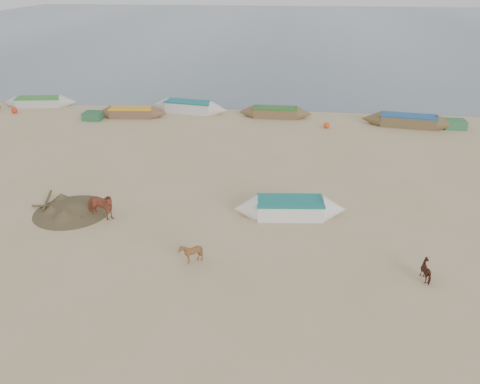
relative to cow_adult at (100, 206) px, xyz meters
name	(u,v)px	position (x,y,z in m)	size (l,w,h in m)	color
ground	(229,255)	(6.42, -2.42, -0.68)	(140.00, 140.00, 0.00)	tan
sea	(283,28)	(6.42, 79.58, -0.67)	(160.00, 160.00, 0.00)	slate
cow_adult	(100,206)	(0.00, 0.00, 0.00)	(0.74, 1.62, 1.37)	#9D4C33
calf_front	(191,253)	(4.95, -3.11, -0.23)	(0.73, 0.82, 0.91)	brown
calf_right	(428,271)	(14.13, -3.23, -0.30)	(0.76, 0.65, 0.77)	#52251A
near_canoe	(290,208)	(8.84, 1.28, -0.25)	(5.32, 1.38, 0.86)	white
debris_pile	(72,208)	(-1.69, 0.53, -0.45)	(3.70, 3.70, 0.47)	brown
waterline_canoes	(239,111)	(4.56, 17.48, -0.25)	(58.48, 4.67, 0.94)	brown
beach_clutter	(326,118)	(11.40, 16.85, -0.38)	(45.02, 4.22, 0.64)	#2B603B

